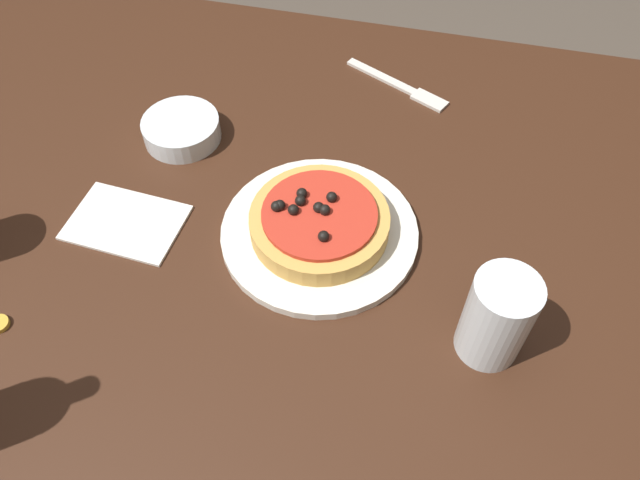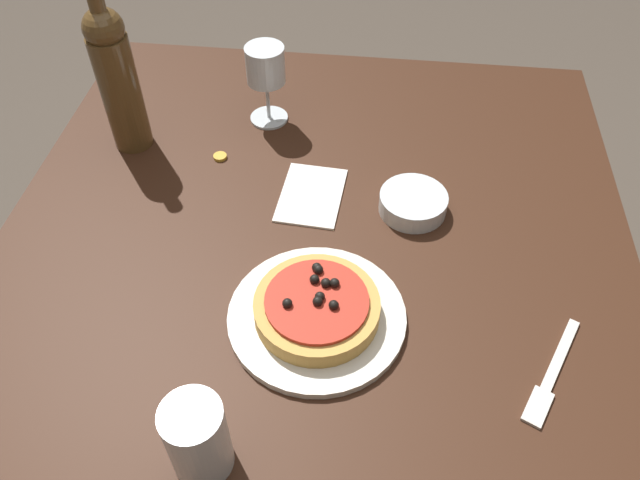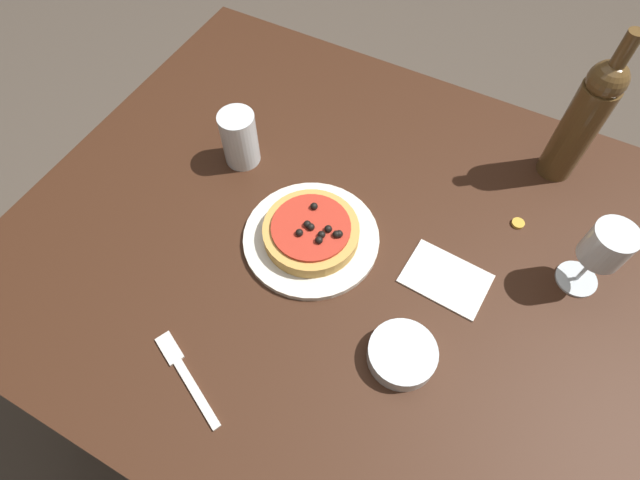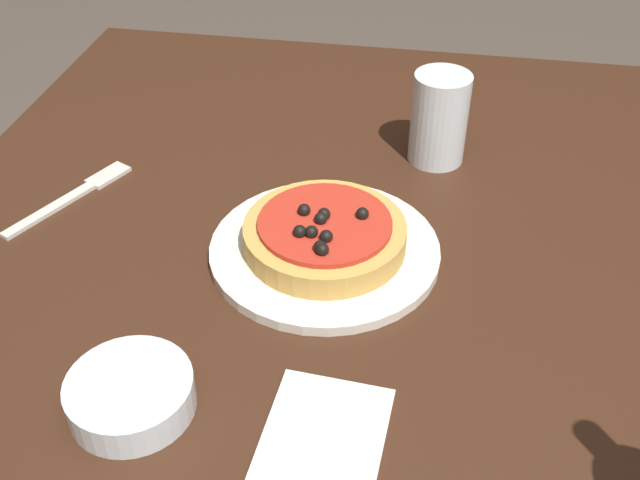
% 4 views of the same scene
% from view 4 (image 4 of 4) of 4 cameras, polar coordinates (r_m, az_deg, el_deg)
% --- Properties ---
extents(dining_table, '(1.25, 1.01, 0.75)m').
position_cam_4_polar(dining_table, '(0.83, 1.11, -9.22)').
color(dining_table, '#381E11').
rests_on(dining_table, ground_plane).
extents(dinner_plate, '(0.25, 0.25, 0.01)m').
position_cam_4_polar(dinner_plate, '(0.82, 0.36, -0.77)').
color(dinner_plate, silver).
rests_on(dinner_plate, dining_table).
extents(pizza, '(0.18, 0.18, 0.05)m').
position_cam_4_polar(pizza, '(0.80, 0.36, 0.46)').
color(pizza, gold).
rests_on(pizza, dinner_plate).
extents(water_cup, '(0.07, 0.07, 0.12)m').
position_cam_4_polar(water_cup, '(0.96, 9.07, 9.14)').
color(water_cup, silver).
rests_on(water_cup, dining_table).
extents(side_bowl, '(0.11, 0.11, 0.03)m').
position_cam_4_polar(side_bowl, '(0.68, -14.22, -11.33)').
color(side_bowl, silver).
rests_on(side_bowl, dining_table).
extents(fork, '(0.17, 0.10, 0.00)m').
position_cam_4_polar(fork, '(0.96, -18.07, 3.34)').
color(fork, beige).
rests_on(fork, dining_table).
extents(paper_napkin, '(0.15, 0.11, 0.00)m').
position_cam_4_polar(paper_napkin, '(0.65, 0.07, -15.42)').
color(paper_napkin, silver).
rests_on(paper_napkin, dining_table).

